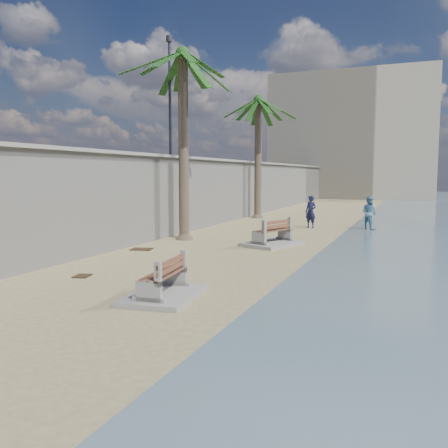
% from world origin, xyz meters
% --- Properties ---
extents(ground_plane, '(140.00, 140.00, 0.00)m').
position_xyz_m(ground_plane, '(0.00, 0.00, 0.00)').
color(ground_plane, tan).
extents(seawall, '(0.45, 70.00, 3.50)m').
position_xyz_m(seawall, '(-5.20, 20.00, 1.75)').
color(seawall, gray).
rests_on(seawall, ground_plane).
extents(wall_cap, '(0.80, 70.00, 0.12)m').
position_xyz_m(wall_cap, '(-5.20, 20.00, 3.55)').
color(wall_cap, gray).
rests_on(wall_cap, seawall).
extents(end_building, '(18.00, 12.00, 14.00)m').
position_xyz_m(end_building, '(-2.00, 52.00, 7.00)').
color(end_building, '#B7AA93').
rests_on(end_building, ground_plane).
extents(bench_near, '(1.70, 2.28, 0.89)m').
position_xyz_m(bench_near, '(-0.08, 2.33, 0.39)').
color(bench_near, gray).
rests_on(bench_near, ground_plane).
extents(bench_far, '(2.29, 2.73, 0.97)m').
position_xyz_m(bench_far, '(-0.03, 10.87, 0.43)').
color(bench_far, gray).
rests_on(bench_far, ground_plane).
extents(palm_mid, '(5.00, 5.00, 8.58)m').
position_xyz_m(palm_mid, '(-3.99, 11.09, 7.57)').
color(palm_mid, brown).
rests_on(palm_mid, ground_plane).
extents(palm_back, '(5.00, 5.00, 8.28)m').
position_xyz_m(palm_back, '(-4.21, 21.84, 7.26)').
color(palm_back, brown).
rests_on(palm_back, ground_plane).
extents(streetlight, '(0.28, 0.28, 5.12)m').
position_xyz_m(streetlight, '(-5.10, 12.00, 6.64)').
color(streetlight, '#2D2D33').
rests_on(streetlight, wall_cap).
extents(person_a, '(0.82, 0.69, 1.93)m').
position_xyz_m(person_a, '(0.10, 17.38, 0.96)').
color(person_a, '#131636').
rests_on(person_a, ground_plane).
extents(person_b, '(1.13, 1.08, 1.86)m').
position_xyz_m(person_b, '(2.95, 17.88, 0.93)').
color(person_b, teal).
rests_on(person_b, ground_plane).
extents(debris_c, '(0.89, 0.79, 0.03)m').
position_xyz_m(debris_c, '(-4.21, 8.05, 0.01)').
color(debris_c, '#382616').
rests_on(debris_c, ground_plane).
extents(debris_d, '(0.51, 0.58, 0.03)m').
position_xyz_m(debris_d, '(-3.23, 3.46, 0.01)').
color(debris_d, '#382616').
rests_on(debris_d, ground_plane).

